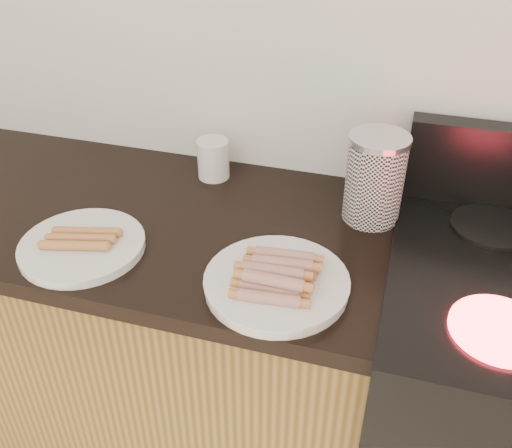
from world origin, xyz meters
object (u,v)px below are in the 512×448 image
(main_plate, at_px, (276,284))
(side_plate, at_px, (82,246))
(canister, at_px, (375,178))
(mug, at_px, (213,159))

(main_plate, height_order, side_plate, same)
(side_plate, height_order, canister, canister)
(side_plate, distance_m, mug, 0.42)
(canister, bearing_deg, main_plate, -115.50)
(main_plate, height_order, canister, canister)
(side_plate, relative_size, mug, 2.63)
(main_plate, distance_m, canister, 0.36)
(mug, bearing_deg, canister, -10.49)
(side_plate, bearing_deg, main_plate, -0.54)
(main_plate, xyz_separation_m, side_plate, (-0.44, 0.00, 0.00))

